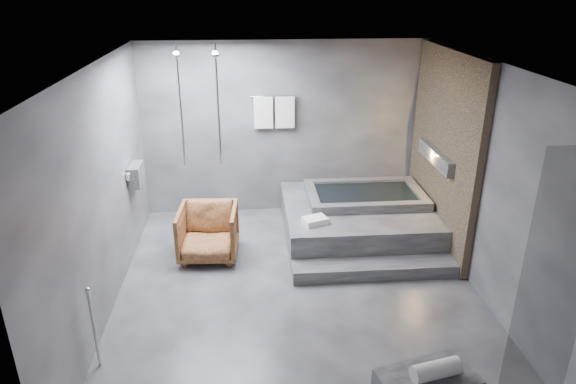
{
  "coord_description": "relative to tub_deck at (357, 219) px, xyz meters",
  "views": [
    {
      "loc": [
        -0.57,
        -5.5,
        3.67
      ],
      "look_at": [
        -0.1,
        0.3,
        1.23
      ],
      "focal_mm": 32.0,
      "sensor_mm": 36.0,
      "label": 1
    }
  ],
  "objects": [
    {
      "name": "room",
      "position": [
        -0.65,
        -1.21,
        1.48
      ],
      "size": [
        5.0,
        5.04,
        2.82
      ],
      "color": "#2F2F31",
      "rests_on": "ground"
    },
    {
      "name": "tub_deck",
      "position": [
        0.0,
        0.0,
        0.0
      ],
      "size": [
        2.2,
        2.0,
        0.5
      ],
      "primitive_type": "cube",
      "color": "#343437",
      "rests_on": "ground"
    },
    {
      "name": "tub_step",
      "position": [
        0.0,
        -1.18,
        -0.16
      ],
      "size": [
        2.2,
        0.36,
        0.18
      ],
      "primitive_type": "cube",
      "color": "#343437",
      "rests_on": "ground"
    },
    {
      "name": "driftwood_chair",
      "position": [
        -2.22,
        -0.5,
        0.12
      ],
      "size": [
        0.84,
        0.87,
        0.75
      ],
      "primitive_type": "imported",
      "rotation": [
        0.0,
        0.0,
        -0.06
      ],
      "color": "#4A2712",
      "rests_on": "ground"
    },
    {
      "name": "rolled_towel",
      "position": [
        -0.03,
        -3.51,
        0.22
      ],
      "size": [
        0.47,
        0.26,
        0.16
      ],
      "primitive_type": "cylinder",
      "rotation": [
        0.0,
        1.57,
        0.22
      ],
      "color": "silver",
      "rests_on": "concrete_bench"
    },
    {
      "name": "deck_towel",
      "position": [
        -0.73,
        -0.58,
        0.29
      ],
      "size": [
        0.38,
        0.33,
        0.09
      ],
      "primitive_type": "cube",
      "rotation": [
        0.0,
        0.0,
        0.34
      ],
      "color": "white",
      "rests_on": "tub_deck"
    }
  ]
}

